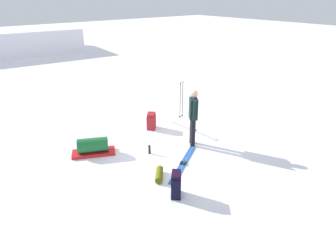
{
  "coord_description": "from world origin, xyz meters",
  "views": [
    {
      "loc": [
        -4.7,
        -5.87,
        4.15
      ],
      "look_at": [
        0.0,
        0.0,
        0.7
      ],
      "focal_mm": 31.11,
      "sensor_mm": 36.0,
      "label": 1
    }
  ],
  "objects_px": {
    "ski_poles_planted_near": "(181,98)",
    "backpack_large_dark": "(151,121)",
    "thermos_bottle": "(149,150)",
    "backpack_bright": "(176,185)",
    "gear_sled": "(93,147)",
    "sleeping_mat_rolled": "(159,175)",
    "ski_pair_near": "(183,164)",
    "skier_standing": "(193,115)",
    "ski_pair_far": "(193,131)"
  },
  "relations": [
    {
      "from": "ski_poles_planted_near",
      "to": "backpack_large_dark",
      "type": "bearing_deg",
      "value": -176.22
    },
    {
      "from": "backpack_large_dark",
      "to": "thermos_bottle",
      "type": "xyz_separation_m",
      "value": [
        -1.03,
        -1.34,
        -0.14
      ]
    },
    {
      "from": "backpack_large_dark",
      "to": "backpack_bright",
      "type": "distance_m",
      "value": 3.64
    },
    {
      "from": "backpack_large_dark",
      "to": "thermos_bottle",
      "type": "distance_m",
      "value": 1.69
    },
    {
      "from": "ski_poles_planted_near",
      "to": "gear_sled",
      "type": "height_order",
      "value": "ski_poles_planted_near"
    },
    {
      "from": "sleeping_mat_rolled",
      "to": "thermos_bottle",
      "type": "distance_m",
      "value": 1.22
    },
    {
      "from": "ski_pair_near",
      "to": "gear_sled",
      "type": "height_order",
      "value": "gear_sled"
    },
    {
      "from": "skier_standing",
      "to": "ski_poles_planted_near",
      "type": "bearing_deg",
      "value": 58.1
    },
    {
      "from": "skier_standing",
      "to": "backpack_large_dark",
      "type": "bearing_deg",
      "value": 99.92
    },
    {
      "from": "backpack_large_dark",
      "to": "sleeping_mat_rolled",
      "type": "relative_size",
      "value": 0.99
    },
    {
      "from": "backpack_bright",
      "to": "thermos_bottle",
      "type": "height_order",
      "value": "backpack_bright"
    },
    {
      "from": "skier_standing",
      "to": "backpack_bright",
      "type": "relative_size",
      "value": 2.81
    },
    {
      "from": "ski_pair_near",
      "to": "backpack_large_dark",
      "type": "distance_m",
      "value": 2.46
    },
    {
      "from": "backpack_bright",
      "to": "ski_poles_planted_near",
      "type": "bearing_deg",
      "value": 47.54
    },
    {
      "from": "ski_pair_near",
      "to": "backpack_large_dark",
      "type": "bearing_deg",
      "value": 74.4
    },
    {
      "from": "ski_pair_near",
      "to": "ski_pair_far",
      "type": "xyz_separation_m",
      "value": [
        1.61,
        1.33,
        0.0
      ]
    },
    {
      "from": "ski_pair_near",
      "to": "backpack_bright",
      "type": "distance_m",
      "value": 1.36
    },
    {
      "from": "ski_pair_far",
      "to": "skier_standing",
      "type": "bearing_deg",
      "value": -135.23
    },
    {
      "from": "gear_sled",
      "to": "thermos_bottle",
      "type": "height_order",
      "value": "gear_sled"
    },
    {
      "from": "ski_pair_far",
      "to": "ski_pair_near",
      "type": "bearing_deg",
      "value": -140.43
    },
    {
      "from": "gear_sled",
      "to": "ski_pair_near",
      "type": "bearing_deg",
      "value": -50.86
    },
    {
      "from": "ski_pair_far",
      "to": "ski_poles_planted_near",
      "type": "xyz_separation_m",
      "value": [
        0.44,
        1.12,
        0.73
      ]
    },
    {
      "from": "gear_sled",
      "to": "sleeping_mat_rolled",
      "type": "bearing_deg",
      "value": -70.38
    },
    {
      "from": "skier_standing",
      "to": "ski_pair_far",
      "type": "xyz_separation_m",
      "value": [
        0.66,
        0.65,
        -0.94
      ]
    },
    {
      "from": "ski_pair_far",
      "to": "ski_poles_planted_near",
      "type": "distance_m",
      "value": 1.41
    },
    {
      "from": "skier_standing",
      "to": "ski_poles_planted_near",
      "type": "relative_size",
      "value": 1.27
    },
    {
      "from": "backpack_large_dark",
      "to": "gear_sled",
      "type": "bearing_deg",
      "value": -170.82
    },
    {
      "from": "ski_pair_far",
      "to": "backpack_large_dark",
      "type": "height_order",
      "value": "backpack_large_dark"
    },
    {
      "from": "backpack_bright",
      "to": "sleeping_mat_rolled",
      "type": "bearing_deg",
      "value": 81.08
    },
    {
      "from": "sleeping_mat_rolled",
      "to": "skier_standing",
      "type": "bearing_deg",
      "value": 23.0
    },
    {
      "from": "ski_poles_planted_near",
      "to": "gear_sled",
      "type": "xyz_separation_m",
      "value": [
        -3.67,
        -0.46,
        -0.52
      ]
    },
    {
      "from": "ski_pair_far",
      "to": "thermos_bottle",
      "type": "distance_m",
      "value": 2.01
    },
    {
      "from": "backpack_large_dark",
      "to": "sleeping_mat_rolled",
      "type": "bearing_deg",
      "value": -121.98
    },
    {
      "from": "skier_standing",
      "to": "ski_pair_near",
      "type": "distance_m",
      "value": 1.5
    },
    {
      "from": "backpack_large_dark",
      "to": "sleeping_mat_rolled",
      "type": "xyz_separation_m",
      "value": [
        -1.53,
        -2.45,
        -0.18
      ]
    },
    {
      "from": "ski_pair_far",
      "to": "ski_poles_planted_near",
      "type": "relative_size",
      "value": 1.45
    },
    {
      "from": "ski_pair_near",
      "to": "ski_pair_far",
      "type": "distance_m",
      "value": 2.08
    },
    {
      "from": "ski_pair_near",
      "to": "ski_pair_far",
      "type": "height_order",
      "value": "same"
    },
    {
      "from": "ski_pair_near",
      "to": "backpack_large_dark",
      "type": "height_order",
      "value": "backpack_large_dark"
    },
    {
      "from": "gear_sled",
      "to": "sleeping_mat_rolled",
      "type": "distance_m",
      "value": 2.22
    },
    {
      "from": "skier_standing",
      "to": "ski_pair_far",
      "type": "distance_m",
      "value": 1.32
    },
    {
      "from": "backpack_large_dark",
      "to": "sleeping_mat_rolled",
      "type": "height_order",
      "value": "backpack_large_dark"
    },
    {
      "from": "backpack_bright",
      "to": "gear_sled",
      "type": "distance_m",
      "value": 2.94
    },
    {
      "from": "ski_pair_near",
      "to": "thermos_bottle",
      "type": "xyz_separation_m",
      "value": [
        -0.37,
        1.02,
        0.12
      ]
    },
    {
      "from": "ski_poles_planted_near",
      "to": "skier_standing",
      "type": "bearing_deg",
      "value": -121.9
    },
    {
      "from": "ski_pair_far",
      "to": "sleeping_mat_rolled",
      "type": "relative_size",
      "value": 3.53
    },
    {
      "from": "gear_sled",
      "to": "ski_pair_far",
      "type": "bearing_deg",
      "value": -11.53
    },
    {
      "from": "ski_pair_far",
      "to": "backpack_large_dark",
      "type": "relative_size",
      "value": 3.57
    },
    {
      "from": "gear_sled",
      "to": "skier_standing",
      "type": "bearing_deg",
      "value": -27.04
    },
    {
      "from": "ski_pair_far",
      "to": "sleeping_mat_rolled",
      "type": "height_order",
      "value": "sleeping_mat_rolled"
    }
  ]
}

